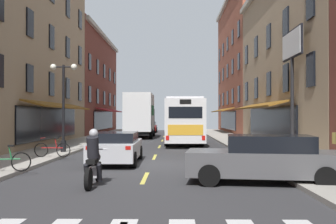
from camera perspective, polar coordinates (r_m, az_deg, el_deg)
ground_plane at (r=16.38m, az=-2.49°, el=-7.89°), size 34.80×80.00×0.10m
lane_centre_dashes at (r=16.13m, az=-2.54°, el=-7.81°), size 0.14×73.90×0.01m
sidewalk_left at (r=17.72m, az=-22.06°, el=-6.91°), size 3.00×80.00×0.14m
sidewalk_right at (r=17.08m, az=17.85°, el=-7.16°), size 3.00×80.00×0.14m
billboard_sign at (r=21.17m, az=17.75°, el=7.48°), size 0.40×3.14×6.32m
transit_bus at (r=29.46m, az=2.16°, el=-1.22°), size 2.70×11.68×3.27m
box_truck at (r=36.36m, az=-4.08°, el=-0.54°), size 2.50×7.74×4.05m
sedan_near at (r=16.83m, az=-7.58°, el=-5.14°), size 1.99×4.45×1.34m
sedan_mid at (r=48.24m, az=-2.85°, el=-2.20°), size 2.01×4.62×1.32m
sedan_far at (r=12.19m, az=14.04°, el=-6.67°), size 4.79×2.37×1.45m
motorcycle_rider at (r=11.54m, az=-10.87°, el=-7.15°), size 0.62×2.07×1.66m
bicycle_near at (r=18.66m, az=-16.62°, el=-5.27°), size 1.71×0.48×0.91m
bicycle_mid at (r=14.33m, az=-22.81°, el=-6.67°), size 1.70×0.48×0.91m
street_lamp_twin at (r=21.30m, az=-15.09°, el=1.32°), size 1.42×0.32×4.66m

